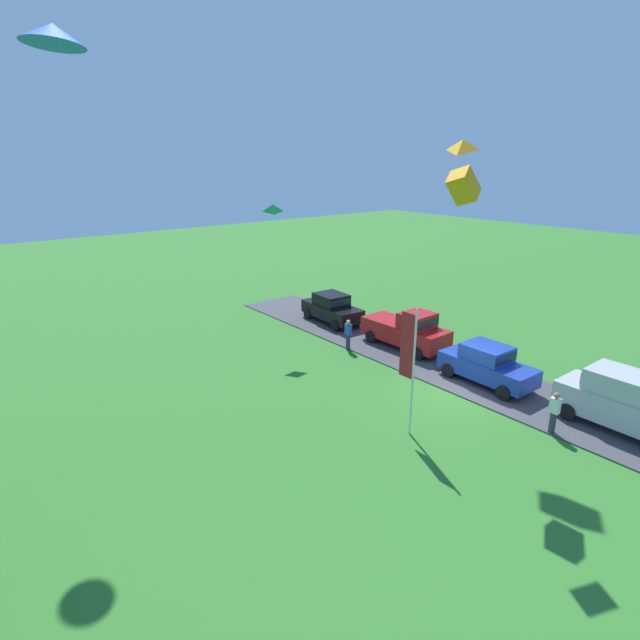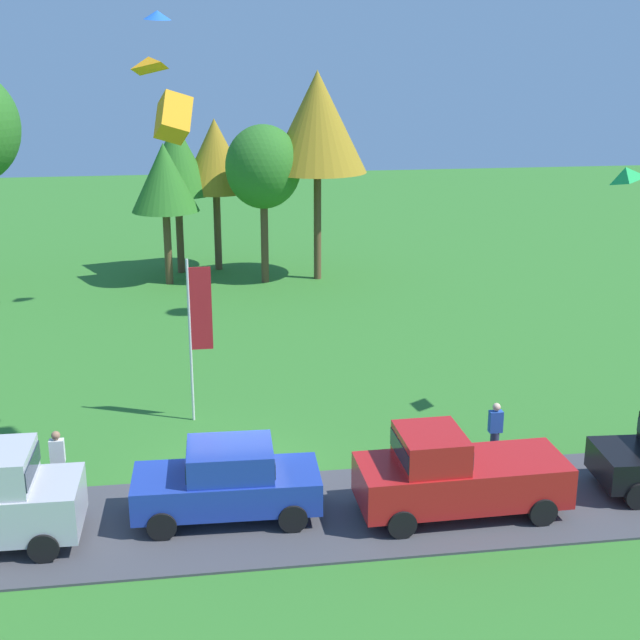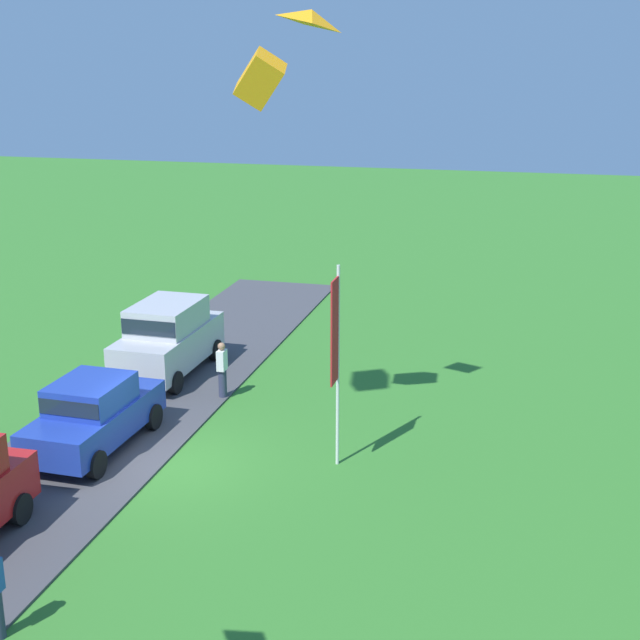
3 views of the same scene
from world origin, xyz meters
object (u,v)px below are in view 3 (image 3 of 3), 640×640
at_px(person_watching_sky, 222,370).
at_px(flag_banner, 336,344).
at_px(kite_diamond_low_drifter, 312,17).
at_px(car_suv_mid_row, 168,335).
at_px(car_sedan_far_end, 93,412).
at_px(kite_box_over_trees, 260,79).

relative_size(person_watching_sky, flag_banner, 0.34).
relative_size(person_watching_sky, kite_diamond_low_drifter, 1.56).
xyz_separation_m(car_suv_mid_row, flag_banner, (5.09, 6.55, 1.87)).
height_order(car_sedan_far_end, kite_diamond_low_drifter, kite_diamond_low_drifter).
bearing_deg(car_sedan_far_end, person_watching_sky, 155.66).
bearing_deg(car_suv_mid_row, car_sedan_far_end, 4.45).
bearing_deg(kite_diamond_low_drifter, car_suv_mid_row, -125.66).
bearing_deg(kite_diamond_low_drifter, kite_box_over_trees, -60.77).
distance_m(car_suv_mid_row, flag_banner, 8.50).
distance_m(car_sedan_far_end, kite_diamond_low_drifter, 10.89).
height_order(car_suv_mid_row, car_sedan_far_end, car_suv_mid_row).
bearing_deg(kite_box_over_trees, flag_banner, 78.00).
distance_m(car_sedan_far_end, person_watching_sky, 4.56).
bearing_deg(flag_banner, kite_diamond_low_drifter, -140.32).
height_order(car_suv_mid_row, flag_banner, flag_banner).
bearing_deg(kite_diamond_low_drifter, flag_banner, 39.68).
distance_m(car_sedan_far_end, kite_box_over_trees, 9.17).
xyz_separation_m(person_watching_sky, kite_box_over_trees, (3.23, 2.37, 8.24)).
height_order(kite_diamond_low_drifter, kite_box_over_trees, kite_diamond_low_drifter).
distance_m(flag_banner, kite_diamond_low_drifter, 7.38).
height_order(person_watching_sky, flag_banner, flag_banner).
bearing_deg(kite_diamond_low_drifter, car_sedan_far_end, -74.06).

